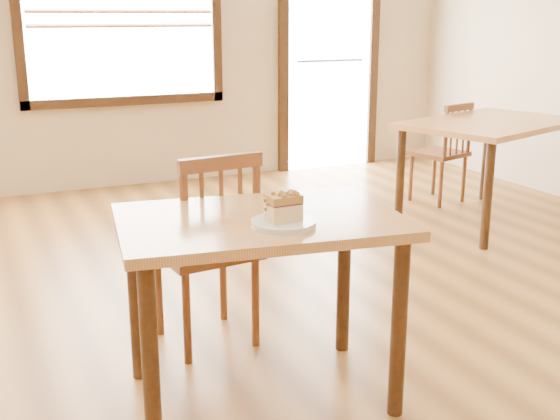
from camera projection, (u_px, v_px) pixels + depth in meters
The scene contains 8 objects.
ground at pixel (288, 413), 2.71m from camera, with size 8.00×8.00×0.00m, color #9D6B2D.
entry_door at pixel (329, 45), 6.79m from camera, with size 1.08×0.06×2.29m.
cafe_table_main at pixel (260, 246), 2.68m from camera, with size 1.15×0.85×0.75m.
cafe_chair_main at pixel (208, 248), 3.16m from camera, with size 0.46×0.46×0.93m.
cafe_table_second at pixel (490, 133), 5.05m from camera, with size 1.47×1.20×0.75m.
cafe_chair_second at pixel (443, 152), 5.65m from camera, with size 0.46×0.46×0.82m.
plate at pixel (283, 223), 2.53m from camera, with size 0.24×0.24×0.02m.
cake_slice at pixel (284, 206), 2.51m from camera, with size 0.13×0.09×0.11m.
Camera 1 is at (-1.02, -2.17, 1.49)m, focal length 45.00 mm.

